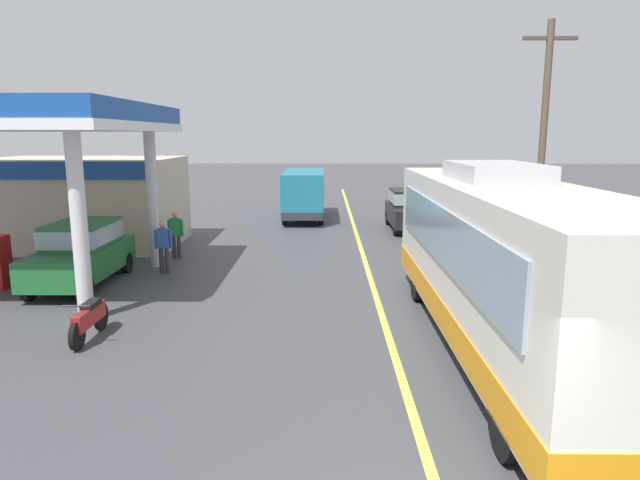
{
  "coord_description": "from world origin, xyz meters",
  "views": [
    {
      "loc": [
        -1.37,
        -3.96,
        4.26
      ],
      "look_at": [
        -1.5,
        10.0,
        1.6
      ],
      "focal_mm": 31.03,
      "sensor_mm": 36.0,
      "label": 1
    }
  ],
  "objects_px": {
    "coach_bus_main": "(505,266)",
    "car_trailing_behind_bus": "(408,207)",
    "motorcycle_parked_forecourt": "(89,319)",
    "pedestrian_by_shop": "(176,232)",
    "car_at_pump": "(81,250)",
    "minibus_opposing_lane": "(304,190)",
    "pedestrian_near_pump": "(163,244)"
  },
  "relations": [
    {
      "from": "pedestrian_by_shop",
      "to": "car_trailing_behind_bus",
      "type": "bearing_deg",
      "value": 34.06
    },
    {
      "from": "coach_bus_main",
      "to": "car_at_pump",
      "type": "bearing_deg",
      "value": 155.69
    },
    {
      "from": "minibus_opposing_lane",
      "to": "pedestrian_by_shop",
      "type": "xyz_separation_m",
      "value": [
        -4.13,
        -9.43,
        -0.54
      ]
    },
    {
      "from": "coach_bus_main",
      "to": "car_trailing_behind_bus",
      "type": "xyz_separation_m",
      "value": [
        0.23,
        14.33,
        -0.71
      ]
    },
    {
      "from": "motorcycle_parked_forecourt",
      "to": "coach_bus_main",
      "type": "bearing_deg",
      "value": -2.91
    },
    {
      "from": "car_at_pump",
      "to": "car_trailing_behind_bus",
      "type": "xyz_separation_m",
      "value": [
        10.78,
        9.57,
        0.0
      ]
    },
    {
      "from": "pedestrian_near_pump",
      "to": "car_trailing_behind_bus",
      "type": "distance_m",
      "value": 12.04
    },
    {
      "from": "car_at_pump",
      "to": "minibus_opposing_lane",
      "type": "distance_m",
      "value": 14.22
    },
    {
      "from": "pedestrian_by_shop",
      "to": "car_at_pump",
      "type": "bearing_deg",
      "value": -117.02
    },
    {
      "from": "motorcycle_parked_forecourt",
      "to": "car_at_pump",
      "type": "bearing_deg",
      "value": 114.9
    },
    {
      "from": "coach_bus_main",
      "to": "pedestrian_near_pump",
      "type": "height_order",
      "value": "coach_bus_main"
    },
    {
      "from": "pedestrian_near_pump",
      "to": "motorcycle_parked_forecourt",
      "type": "bearing_deg",
      "value": -89.51
    },
    {
      "from": "minibus_opposing_lane",
      "to": "pedestrian_near_pump",
      "type": "relative_size",
      "value": 3.69
    },
    {
      "from": "car_trailing_behind_bus",
      "to": "coach_bus_main",
      "type": "bearing_deg",
      "value": -90.93
    },
    {
      "from": "car_at_pump",
      "to": "minibus_opposing_lane",
      "type": "height_order",
      "value": "minibus_opposing_lane"
    },
    {
      "from": "car_at_pump",
      "to": "car_trailing_behind_bus",
      "type": "height_order",
      "value": "same"
    },
    {
      "from": "pedestrian_by_shop",
      "to": "coach_bus_main",
      "type": "bearing_deg",
      "value": -43.27
    },
    {
      "from": "minibus_opposing_lane",
      "to": "pedestrian_by_shop",
      "type": "relative_size",
      "value": 3.69
    },
    {
      "from": "coach_bus_main",
      "to": "car_trailing_behind_bus",
      "type": "distance_m",
      "value": 14.35
    },
    {
      "from": "coach_bus_main",
      "to": "car_trailing_behind_bus",
      "type": "bearing_deg",
      "value": 89.07
    },
    {
      "from": "car_trailing_behind_bus",
      "to": "motorcycle_parked_forecourt",
      "type": "bearing_deg",
      "value": -122.24
    },
    {
      "from": "pedestrian_by_shop",
      "to": "car_trailing_behind_bus",
      "type": "distance_m",
      "value": 10.86
    },
    {
      "from": "motorcycle_parked_forecourt",
      "to": "minibus_opposing_lane",
      "type": "bearing_deg",
      "value": 77.26
    },
    {
      "from": "car_at_pump",
      "to": "car_trailing_behind_bus",
      "type": "bearing_deg",
      "value": 41.61
    },
    {
      "from": "minibus_opposing_lane",
      "to": "pedestrian_near_pump",
      "type": "xyz_separation_m",
      "value": [
        -3.95,
        -11.55,
        -0.54
      ]
    },
    {
      "from": "minibus_opposing_lane",
      "to": "pedestrian_near_pump",
      "type": "distance_m",
      "value": 12.22
    },
    {
      "from": "motorcycle_parked_forecourt",
      "to": "pedestrian_by_shop",
      "type": "relative_size",
      "value": 1.08
    },
    {
      "from": "motorcycle_parked_forecourt",
      "to": "pedestrian_by_shop",
      "type": "distance_m",
      "value": 7.83
    },
    {
      "from": "minibus_opposing_lane",
      "to": "pedestrian_by_shop",
      "type": "bearing_deg",
      "value": -113.65
    },
    {
      "from": "minibus_opposing_lane",
      "to": "motorcycle_parked_forecourt",
      "type": "relative_size",
      "value": 3.41
    },
    {
      "from": "car_at_pump",
      "to": "pedestrian_by_shop",
      "type": "relative_size",
      "value": 2.53
    },
    {
      "from": "coach_bus_main",
      "to": "car_trailing_behind_bus",
      "type": "relative_size",
      "value": 2.63
    }
  ]
}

